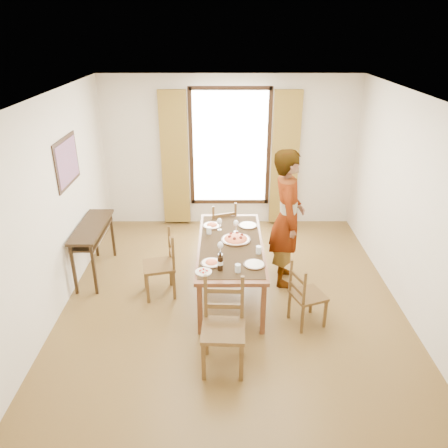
{
  "coord_description": "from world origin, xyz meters",
  "views": [
    {
      "loc": [
        -0.12,
        -5.11,
        3.46
      ],
      "look_at": [
        -0.11,
        0.21,
        1.0
      ],
      "focal_mm": 35.0,
      "sensor_mm": 36.0,
      "label": 1
    }
  ],
  "objects_px": {
    "man": "(287,218)",
    "pasta_platter": "(236,237)",
    "console_table": "(92,232)",
    "dining_table": "(231,247)"
  },
  "relations": [
    {
      "from": "man",
      "to": "console_table",
      "type": "bearing_deg",
      "value": 90.58
    },
    {
      "from": "console_table",
      "to": "dining_table",
      "type": "bearing_deg",
      "value": -13.55
    },
    {
      "from": "man",
      "to": "pasta_platter",
      "type": "height_order",
      "value": "man"
    },
    {
      "from": "console_table",
      "to": "man",
      "type": "height_order",
      "value": "man"
    },
    {
      "from": "dining_table",
      "to": "pasta_platter",
      "type": "relative_size",
      "value": 4.97
    },
    {
      "from": "console_table",
      "to": "pasta_platter",
      "type": "xyz_separation_m",
      "value": [
        2.08,
        -0.4,
        0.12
      ]
    },
    {
      "from": "console_table",
      "to": "dining_table",
      "type": "distance_m",
      "value": 2.07
    },
    {
      "from": "dining_table",
      "to": "man",
      "type": "height_order",
      "value": "man"
    },
    {
      "from": "console_table",
      "to": "pasta_platter",
      "type": "bearing_deg",
      "value": -10.99
    },
    {
      "from": "console_table",
      "to": "pasta_platter",
      "type": "height_order",
      "value": "pasta_platter"
    }
  ]
}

